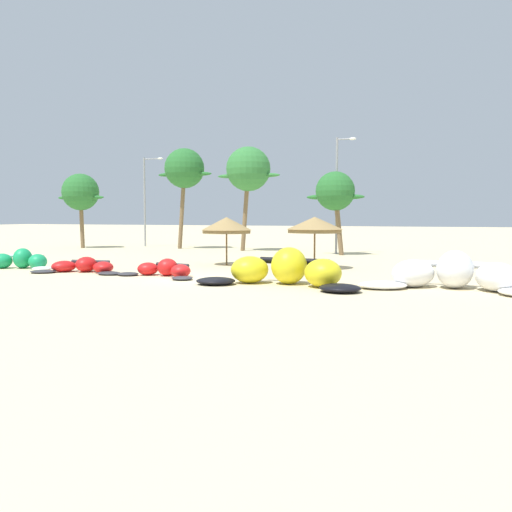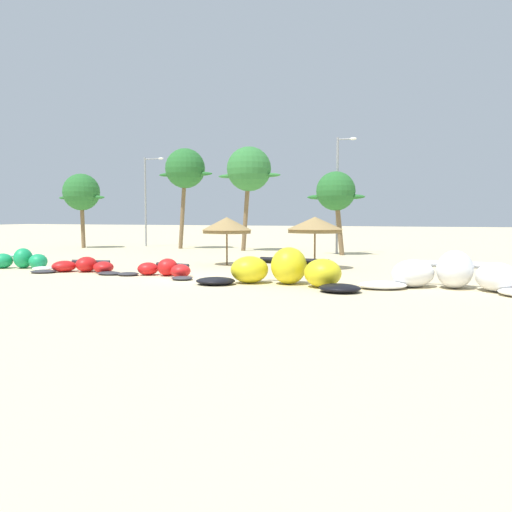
{
  "view_description": "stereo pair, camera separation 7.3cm",
  "coord_description": "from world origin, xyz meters",
  "px_view_note": "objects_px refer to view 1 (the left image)",
  "views": [
    {
      "loc": [
        11.94,
        -23.29,
        2.95
      ],
      "look_at": [
        2.43,
        2.0,
        1.0
      ],
      "focal_mm": 39.49,
      "sensor_mm": 36.0,
      "label": 1
    },
    {
      "loc": [
        12.01,
        -23.27,
        2.95
      ],
      "look_at": [
        2.43,
        2.0,
        1.0
      ],
      "focal_mm": 39.49,
      "sensor_mm": 36.0,
      "label": 2
    }
  ],
  "objects_px": {
    "kite_center": "(285,271)",
    "palm_left": "(184,169)",
    "beach_umbrella_near_van": "(227,225)",
    "kite_right_of_center": "(454,275)",
    "palm_left_of_gap": "(248,170)",
    "palm_center_left": "(335,192)",
    "kite_left_of_center": "(164,270)",
    "beach_umbrella_middle": "(315,225)",
    "palm_leftmost": "(80,193)",
    "kite_far_left": "(20,261)",
    "lamppost_west_center": "(338,189)",
    "kite_left": "(84,266)",
    "lamppost_west": "(146,196)"
  },
  "relations": [
    {
      "from": "beach_umbrella_near_van",
      "to": "kite_right_of_center",
      "type": "bearing_deg",
      "value": -28.34
    },
    {
      "from": "kite_right_of_center",
      "to": "lamppost_west_center",
      "type": "height_order",
      "value": "lamppost_west_center"
    },
    {
      "from": "kite_center",
      "to": "palm_leftmost",
      "type": "xyz_separation_m",
      "value": [
        -25.66,
        19.57,
        4.4
      ]
    },
    {
      "from": "kite_center",
      "to": "palm_left",
      "type": "bearing_deg",
      "value": 126.71
    },
    {
      "from": "lamppost_west_center",
      "to": "kite_left_of_center",
      "type": "bearing_deg",
      "value": -103.23
    },
    {
      "from": "beach_umbrella_near_van",
      "to": "lamppost_west_center",
      "type": "distance_m",
      "value": 12.86
    },
    {
      "from": "kite_left",
      "to": "kite_far_left",
      "type": "bearing_deg",
      "value": 174.88
    },
    {
      "from": "palm_left_of_gap",
      "to": "beach_umbrella_near_van",
      "type": "bearing_deg",
      "value": -74.13
    },
    {
      "from": "kite_right_of_center",
      "to": "palm_center_left",
      "type": "xyz_separation_m",
      "value": [
        -8.81,
        17.73,
        4.11
      ]
    },
    {
      "from": "palm_leftmost",
      "to": "palm_center_left",
      "type": "bearing_deg",
      "value": -1.94
    },
    {
      "from": "kite_center",
      "to": "lamppost_west",
      "type": "xyz_separation_m",
      "value": [
        -21.51,
        23.99,
        4.18
      ]
    },
    {
      "from": "lamppost_west",
      "to": "kite_left",
      "type": "bearing_deg",
      "value": -65.94
    },
    {
      "from": "beach_umbrella_middle",
      "to": "palm_left_of_gap",
      "type": "height_order",
      "value": "palm_left_of_gap"
    },
    {
      "from": "kite_far_left",
      "to": "palm_leftmost",
      "type": "height_order",
      "value": "palm_leftmost"
    },
    {
      "from": "kite_far_left",
      "to": "palm_leftmost",
      "type": "distance_m",
      "value": 20.73
    },
    {
      "from": "kite_right_of_center",
      "to": "kite_far_left",
      "type": "bearing_deg",
      "value": 178.08
    },
    {
      "from": "kite_center",
      "to": "kite_right_of_center",
      "type": "distance_m",
      "value": 6.8
    },
    {
      "from": "palm_left",
      "to": "lamppost_west",
      "type": "distance_m",
      "value": 6.05
    },
    {
      "from": "kite_center",
      "to": "kite_right_of_center",
      "type": "xyz_separation_m",
      "value": [
        6.72,
        1.05,
        -0.02
      ]
    },
    {
      "from": "palm_center_left",
      "to": "lamppost_west",
      "type": "height_order",
      "value": "lamppost_west"
    },
    {
      "from": "palm_left_of_gap",
      "to": "kite_far_left",
      "type": "bearing_deg",
      "value": -107.71
    },
    {
      "from": "kite_left_of_center",
      "to": "palm_center_left",
      "type": "xyz_separation_m",
      "value": [
        4.46,
        17.59,
        4.37
      ]
    },
    {
      "from": "kite_left_of_center",
      "to": "palm_leftmost",
      "type": "relative_size",
      "value": 0.69
    },
    {
      "from": "kite_center",
      "to": "palm_center_left",
      "type": "relative_size",
      "value": 1.22
    },
    {
      "from": "kite_left",
      "to": "palm_center_left",
      "type": "xyz_separation_m",
      "value": [
        9.34,
        17.38,
        4.39
      ]
    },
    {
      "from": "palm_leftmost",
      "to": "palm_center_left",
      "type": "relative_size",
      "value": 1.08
    },
    {
      "from": "kite_far_left",
      "to": "kite_right_of_center",
      "type": "xyz_separation_m",
      "value": [
        22.73,
        -0.76,
        0.16
      ]
    },
    {
      "from": "kite_left",
      "to": "lamppost_west_center",
      "type": "xyz_separation_m",
      "value": [
        9.3,
        18.55,
        4.63
      ]
    },
    {
      "from": "palm_leftmost",
      "to": "palm_left",
      "type": "xyz_separation_m",
      "value": [
        9.36,
        2.29,
        2.0
      ]
    },
    {
      "from": "kite_far_left",
      "to": "kite_right_of_center",
      "type": "relative_size",
      "value": 0.65
    },
    {
      "from": "kite_left_of_center",
      "to": "lamppost_west_center",
      "type": "bearing_deg",
      "value": 76.77
    },
    {
      "from": "beach_umbrella_middle",
      "to": "palm_leftmost",
      "type": "height_order",
      "value": "palm_leftmost"
    },
    {
      "from": "beach_umbrella_near_van",
      "to": "palm_center_left",
      "type": "bearing_deg",
      "value": 68.94
    },
    {
      "from": "palm_left",
      "to": "palm_center_left",
      "type": "bearing_deg",
      "value": -12.25
    },
    {
      "from": "kite_left_of_center",
      "to": "palm_left",
      "type": "bearing_deg",
      "value": 115.26
    },
    {
      "from": "kite_far_left",
      "to": "kite_right_of_center",
      "type": "bearing_deg",
      "value": -1.92
    },
    {
      "from": "kite_left",
      "to": "beach_umbrella_near_van",
      "type": "bearing_deg",
      "value": 51.87
    },
    {
      "from": "kite_far_left",
      "to": "kite_right_of_center",
      "type": "distance_m",
      "value": 22.74
    },
    {
      "from": "kite_left_of_center",
      "to": "kite_right_of_center",
      "type": "height_order",
      "value": "kite_right_of_center"
    },
    {
      "from": "lamppost_west_center",
      "to": "palm_center_left",
      "type": "bearing_deg",
      "value": -87.72
    },
    {
      "from": "kite_left",
      "to": "palm_center_left",
      "type": "bearing_deg",
      "value": 61.74
    },
    {
      "from": "kite_center",
      "to": "palm_left",
      "type": "xyz_separation_m",
      "value": [
        -16.3,
        21.86,
        6.41
      ]
    },
    {
      "from": "kite_right_of_center",
      "to": "kite_left_of_center",
      "type": "bearing_deg",
      "value": 179.39
    },
    {
      "from": "kite_center",
      "to": "palm_leftmost",
      "type": "bearing_deg",
      "value": 142.66
    },
    {
      "from": "kite_center",
      "to": "beach_umbrella_middle",
      "type": "relative_size",
      "value": 2.42
    },
    {
      "from": "kite_far_left",
      "to": "palm_left",
      "type": "bearing_deg",
      "value": 90.83
    },
    {
      "from": "kite_far_left",
      "to": "lamppost_west",
      "type": "relative_size",
      "value": 0.58
    },
    {
      "from": "beach_umbrella_middle",
      "to": "kite_left",
      "type": "bearing_deg",
      "value": -149.7
    },
    {
      "from": "kite_right_of_center",
      "to": "palm_leftmost",
      "type": "bearing_deg",
      "value": 150.23
    },
    {
      "from": "palm_left_of_gap",
      "to": "palm_center_left",
      "type": "distance_m",
      "value": 8.36
    }
  ]
}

